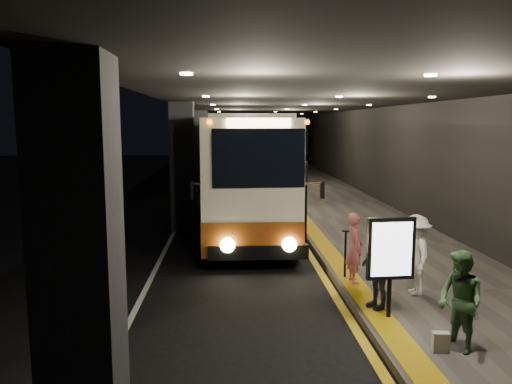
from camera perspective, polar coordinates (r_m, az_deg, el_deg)
name	(u,v)px	position (r m, az deg, el deg)	size (l,w,h in m)	color
ground	(226,260)	(13.70, -3.40, -7.76)	(90.00, 90.00, 0.00)	black
lane_line_white	(178,224)	(18.66, -8.88, -3.61)	(0.12, 50.00, 0.01)	silver
kerb_stripe_yellow	(290,223)	(18.70, 3.90, -3.50)	(0.18, 50.00, 0.01)	gold
sidewalk	(353,220)	(19.13, 11.07, -3.16)	(4.50, 50.00, 0.15)	#514C44
tactile_strip	(303,218)	(18.74, 5.42, -3.03)	(0.50, 50.00, 0.01)	gold
terminal_wall	(415,142)	(19.48, 17.76, 5.48)	(0.10, 50.00, 6.00)	black
support_columns	(183,167)	(17.33, -8.37, 2.86)	(0.80, 24.80, 4.40)	black
canopy	(295,98)	(18.38, 4.51, 10.69)	(9.00, 50.00, 0.40)	black
coach_main	(249,175)	(17.97, -0.85, 1.95)	(2.81, 12.32, 3.82)	#EEE7C7
coach_second	(245,153)	(31.55, -1.32, 4.46)	(2.98, 12.06, 3.76)	#EEE7C7
coach_third	(239,145)	(45.78, -1.99, 5.34)	(2.42, 10.99, 3.44)	#EEE7C7
passenger_boarding	(354,248)	(11.36, 11.18, -6.29)	(0.58, 0.38, 1.58)	#BF595E
passenger_waiting_green	(460,301)	(8.55, 22.32, -11.47)	(0.77, 0.48, 1.59)	#376439
passenger_waiting_white	(416,255)	(10.91, 17.78, -6.85)	(1.09, 0.50, 1.68)	white
passenger_waiting_grey	(378,270)	(9.93, 13.76, -8.69)	(0.88, 0.45, 1.50)	#424146
bag_polka	(470,310)	(10.15, 23.24, -12.24)	(0.27, 0.11, 0.32)	black
bag_plain	(440,342)	(8.61, 20.34, -15.78)	(0.25, 0.15, 0.32)	beige
info_sign	(391,251)	(9.38, 15.17, -6.47)	(0.89, 0.18, 1.87)	black
stanchion_post	(345,254)	(11.75, 10.17, -7.00)	(0.05, 0.05, 1.10)	black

